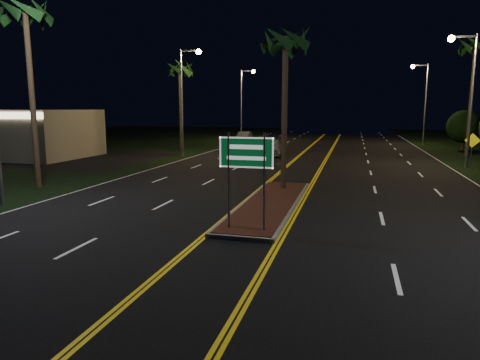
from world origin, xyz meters
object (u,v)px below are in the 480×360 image
(median_island, at_px, (270,204))
(car_far, at_px, (244,136))
(car_near, at_px, (271,146))
(streetlight_right_far, at_px, (423,94))
(shrub_far, at_px, (464,127))
(streetlight_right_mid, at_px, (467,85))
(palm_right_far, at_px, (476,47))
(commercial_building, at_px, (3,133))
(palm_left_far, at_px, (180,69))
(warning_sign, at_px, (472,145))
(palm_left_near, at_px, (25,14))
(streetlight_left_far, at_px, (244,96))
(palm_median, at_px, (286,41))
(streetlight_left_mid, at_px, (186,90))
(highway_sign, at_px, (246,162))

(median_island, distance_m, car_far, 33.94)
(car_near, bearing_deg, streetlight_right_far, 41.72)
(streetlight_right_far, xyz_separation_m, shrub_far, (3.19, -6.00, -3.32))
(streetlight_right_mid, distance_m, palm_right_far, 9.00)
(shrub_far, bearing_deg, car_far, 171.27)
(commercial_building, distance_m, palm_right_far, 40.70)
(commercial_building, distance_m, palm_left_far, 16.47)
(car_far, bearing_deg, palm_right_far, -26.13)
(shrub_far, bearing_deg, streetlight_right_mid, -102.82)
(palm_right_far, relative_size, car_near, 1.96)
(shrub_far, bearing_deg, streetlight_right_far, 117.98)
(median_island, relative_size, warning_sign, 4.25)
(palm_left_near, xyz_separation_m, shrub_far, (26.30, 28.00, -6.34))
(streetlight_left_far, height_order, shrub_far, streetlight_left_far)
(streetlight_right_far, bearing_deg, shrub_far, -62.02)
(commercial_building, height_order, streetlight_left_far, streetlight_left_far)
(streetlight_right_mid, bearing_deg, streetlight_right_far, 90.00)
(car_far, distance_m, warning_sign, 27.01)
(streetlight_right_far, bearing_deg, warning_sign, -87.79)
(streetlight_right_far, xyz_separation_m, warning_sign, (0.75, -19.55, -4.10))
(palm_median, bearing_deg, shrub_far, 61.58)
(commercial_building, height_order, streetlight_right_mid, streetlight_right_mid)
(car_far, bearing_deg, streetlight_right_mid, -44.04)
(palm_left_far, bearing_deg, streetlight_left_mid, -61.33)
(car_far, xyz_separation_m, warning_sign, (20.87, -17.13, 0.79))
(median_island, distance_m, palm_left_far, 25.76)
(car_far, bearing_deg, streetlight_left_far, 101.23)
(palm_median, xyz_separation_m, palm_right_far, (12.80, 19.50, 1.87))
(highway_sign, xyz_separation_m, palm_right_far, (12.80, 27.20, 6.74))
(streetlight_left_mid, xyz_separation_m, car_near, (6.95, 2.39, -4.78))
(palm_median, distance_m, palm_left_near, 12.82)
(shrub_far, bearing_deg, commercial_building, -158.09)
(streetlight_left_far, bearing_deg, palm_left_near, -93.00)
(highway_sign, height_order, palm_median, palm_median)
(streetlight_right_far, xyz_separation_m, palm_right_far, (2.19, -12.00, 3.49))
(commercial_building, bearing_deg, streetlight_left_far, 57.35)
(car_far, bearing_deg, streetlight_right_far, 3.98)
(palm_median, bearing_deg, palm_right_far, 56.72)
(commercial_building, relative_size, car_near, 2.85)
(commercial_building, relative_size, palm_left_far, 1.70)
(streetlight_left_far, bearing_deg, streetlight_right_far, -5.38)
(median_island, xyz_separation_m, car_near, (-3.66, 19.39, 0.79))
(median_island, xyz_separation_m, palm_left_near, (-12.50, 1.00, 8.60))
(median_island, bearing_deg, palm_median, 90.00)
(median_island, relative_size, car_far, 2.22)
(streetlight_right_far, bearing_deg, palm_median, -108.62)
(palm_left_near, bearing_deg, car_far, 84.57)
(palm_left_far, xyz_separation_m, car_near, (9.14, -1.61, -6.87))
(median_island, distance_m, warning_sign, 19.24)
(median_island, xyz_separation_m, shrub_far, (13.80, 29.00, 2.25))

